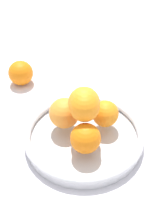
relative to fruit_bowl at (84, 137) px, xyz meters
name	(u,v)px	position (x,y,z in m)	size (l,w,h in m)	color
ground_plane	(84,141)	(0.00, 0.00, -0.02)	(4.00, 4.00, 0.00)	silver
fruit_bowl	(84,137)	(0.00, 0.00, 0.00)	(0.29, 0.29, 0.03)	silver
orange_pile	(83,115)	(0.00, 0.00, 0.07)	(0.16, 0.17, 0.13)	orange
stray_orange	(21,73)	(-0.04, 0.31, 0.02)	(0.07, 0.07, 0.07)	orange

